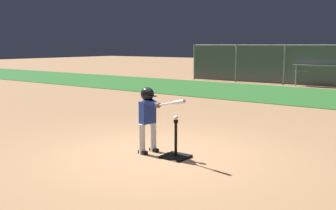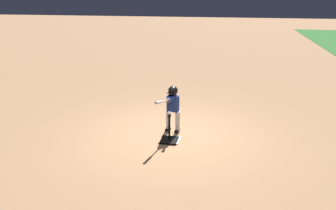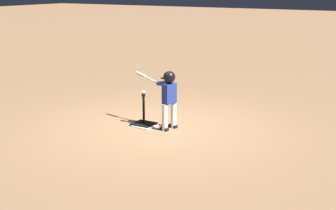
% 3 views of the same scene
% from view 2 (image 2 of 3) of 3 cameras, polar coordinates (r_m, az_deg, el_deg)
% --- Properties ---
extents(ground_plane, '(90.00, 90.00, 0.00)m').
position_cam_2_polar(ground_plane, '(8.11, 0.66, -5.23)').
color(ground_plane, '#99704C').
extents(home_plate, '(0.46, 0.46, 0.02)m').
position_cam_2_polar(home_plate, '(7.83, 0.52, -6.05)').
color(home_plate, white).
rests_on(home_plate, ground_plane).
extents(batting_tee, '(0.44, 0.40, 0.66)m').
position_cam_2_polar(batting_tee, '(7.75, 0.23, -5.68)').
color(batting_tee, black).
rests_on(batting_tee, ground_plane).
extents(batter_child, '(1.05, 0.43, 1.19)m').
position_cam_2_polar(batter_child, '(8.03, 0.76, 0.28)').
color(batter_child, silver).
rests_on(batter_child, ground_plane).
extents(baseball, '(0.07, 0.07, 0.07)m').
position_cam_2_polar(baseball, '(7.52, 0.24, -1.44)').
color(baseball, white).
rests_on(baseball, batting_tee).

